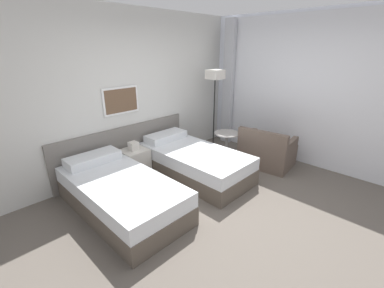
% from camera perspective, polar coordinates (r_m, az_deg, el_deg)
% --- Properties ---
extents(ground_plane, '(16.00, 16.00, 0.00)m').
position_cam_1_polar(ground_plane, '(3.66, 9.07, -14.30)').
color(ground_plane, '#5B544C').
extents(wall_headboard, '(10.00, 0.10, 2.70)m').
position_cam_1_polar(wall_headboard, '(4.62, -12.53, 10.49)').
color(wall_headboard, silver).
rests_on(wall_headboard, ground_plane).
extents(wall_window, '(0.21, 4.62, 2.70)m').
position_cam_1_polar(wall_window, '(5.07, 26.09, 10.20)').
color(wall_window, white).
rests_on(wall_window, ground_plane).
extents(bed_near_door, '(0.97, 1.94, 0.60)m').
position_cam_1_polar(bed_near_door, '(3.65, -15.63, -10.44)').
color(bed_near_door, brown).
rests_on(bed_near_door, ground_plane).
extents(bed_near_window, '(0.97, 1.94, 0.60)m').
position_cam_1_polar(bed_near_window, '(4.42, 0.29, -3.93)').
color(bed_near_window, brown).
rests_on(bed_near_window, ground_plane).
extents(nightstand, '(0.42, 0.40, 0.61)m').
position_cam_1_polar(nightstand, '(4.52, -12.59, -3.89)').
color(nightstand, beige).
rests_on(nightstand, ground_plane).
extents(floor_lamp, '(0.29, 0.29, 1.67)m').
position_cam_1_polar(floor_lamp, '(5.27, 5.14, 13.68)').
color(floor_lamp, black).
rests_on(floor_lamp, ground_plane).
extents(side_table, '(0.47, 0.47, 0.59)m').
position_cam_1_polar(side_table, '(4.90, 7.68, 0.56)').
color(side_table, gray).
rests_on(side_table, ground_plane).
extents(armchair, '(0.82, 0.97, 0.74)m').
position_cam_1_polar(armchair, '(4.97, 16.20, -1.83)').
color(armchair, brown).
rests_on(armchair, ground_plane).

